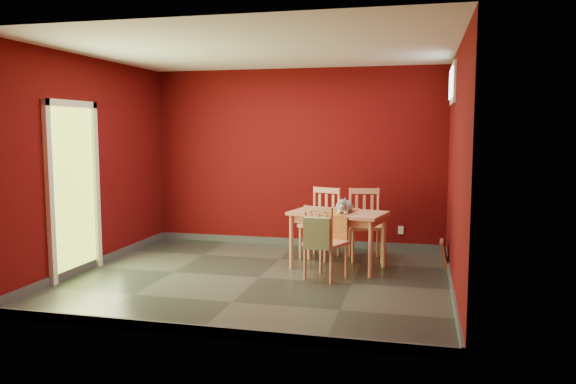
% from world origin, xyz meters
% --- Properties ---
extents(ground, '(4.50, 4.50, 0.00)m').
position_xyz_m(ground, '(0.00, 0.00, 0.00)').
color(ground, '#2D342D').
rests_on(ground, ground).
extents(room_shell, '(4.50, 4.50, 4.50)m').
position_xyz_m(room_shell, '(0.00, 0.00, 0.05)').
color(room_shell, '#4E0808').
rests_on(room_shell, ground).
extents(doorway, '(0.06, 1.01, 2.13)m').
position_xyz_m(doorway, '(-2.23, -0.40, 1.12)').
color(doorway, '#B7D838').
rests_on(doorway, ground).
extents(window, '(0.05, 0.90, 0.50)m').
position_xyz_m(window, '(2.23, 1.00, 2.35)').
color(window, white).
rests_on(window, room_shell).
extents(outlet_plate, '(0.08, 0.02, 0.12)m').
position_xyz_m(outlet_plate, '(1.60, 1.99, 0.30)').
color(outlet_plate, silver).
rests_on(outlet_plate, room_shell).
extents(dining_table, '(1.30, 0.92, 0.74)m').
position_xyz_m(dining_table, '(0.85, 0.70, 0.64)').
color(dining_table, tan).
rests_on(dining_table, ground).
extents(table_runner, '(0.49, 0.79, 0.37)m').
position_xyz_m(table_runner, '(0.85, 0.58, 0.68)').
color(table_runner, '#B1662D').
rests_on(table_runner, dining_table).
extents(chair_far_left, '(0.58, 0.58, 0.97)m').
position_xyz_m(chair_far_left, '(0.53, 1.25, 0.50)').
color(chair_far_left, tan).
rests_on(chair_far_left, ground).
extents(chair_far_right, '(0.55, 0.55, 0.97)m').
position_xyz_m(chair_far_right, '(1.14, 1.28, 0.50)').
color(chair_far_right, tan).
rests_on(chair_far_right, ground).
extents(chair_near, '(0.54, 0.54, 0.90)m').
position_xyz_m(chair_near, '(0.77, 0.11, 0.46)').
color(chair_near, tan).
rests_on(chair_near, ground).
extents(tote_bag, '(0.31, 0.19, 0.43)m').
position_xyz_m(tote_bag, '(0.72, -0.10, 0.59)').
color(tote_bag, '#8CA66A').
rests_on(tote_bag, chair_near).
extents(cat, '(0.30, 0.48, 0.22)m').
position_xyz_m(cat, '(0.94, 0.64, 0.85)').
color(cat, slate).
rests_on(cat, table_runner).
extents(picture_frame, '(0.13, 0.35, 0.35)m').
position_xyz_m(picture_frame, '(2.19, 1.06, 0.17)').
color(picture_frame, brown).
rests_on(picture_frame, ground).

